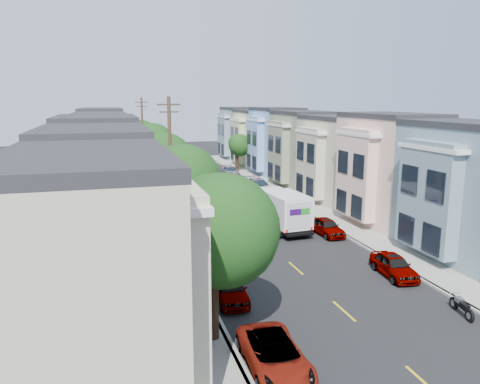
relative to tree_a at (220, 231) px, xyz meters
The scene contains 28 objects.
ground 15.23m from the tree_a, 64.18° to the left, with size 160.00×160.00×0.00m, color black.
road_slab 29.11m from the tree_a, 77.33° to the left, with size 12.00×70.00×0.02m, color black.
curb_left 28.41m from the tree_a, 89.49° to the left, with size 0.30×70.00×0.15m, color gray.
curb_right 30.98m from the tree_a, 66.21° to the left, with size 0.30×70.00×0.15m, color gray.
sidewalk_left 28.43m from the tree_a, 92.14° to the left, with size 2.60×70.00×0.15m, color gray.
sidewalk_right 31.52m from the tree_a, 64.03° to the left, with size 2.60×70.00×0.15m, color gray.
centerline 29.12m from the tree_a, 77.33° to the left, with size 0.12×70.00×0.01m, color gold.
townhouse_row_left 28.84m from the tree_a, 99.82° to the left, with size 5.00×70.00×8.50m, color beige.
townhouse_row_right 33.35m from the tree_a, 58.09° to the left, with size 5.00×70.00×8.50m, color beige.
tree_a is the anchor object (origin of this frame).
tree_b 9.99m from the tree_a, 90.00° to the left, with size 4.70×4.70×7.36m.
tree_c 19.61m from the tree_a, 90.00° to the left, with size 4.70×4.70×7.41m.
tree_d 29.69m from the tree_a, 90.00° to the left, with size 4.70×4.70×7.67m.
tree_e 44.95m from the tree_a, 90.00° to the left, with size 4.70×4.70×7.31m.
tree_far_r 46.18m from the tree_a, 73.39° to the left, with size 3.09×3.09×5.28m.
utility_pole_near 15.03m from the tree_a, 89.99° to the left, with size 1.60×0.26×10.00m.
utility_pole_far 41.03m from the tree_a, 90.00° to the left, with size 1.60×0.26×10.00m.
fedex_truck 17.72m from the tree_a, 61.08° to the left, with size 2.41×6.27×3.01m.
lead_sedan 28.13m from the tree_a, 72.93° to the left, with size 2.12×4.59×1.28m, color #242428.
parked_left_a 5.17m from the tree_a, 63.20° to the right, with size 2.08×4.52×1.25m, color black.
parked_left_b 5.70m from the tree_a, 69.09° to the left, with size 1.49×3.88×1.26m, color black.
parked_left_c 13.58m from the tree_a, 83.79° to the left, with size 1.63×4.26×1.38m, color #AAAEB1.
parked_left_d 26.60m from the tree_a, 86.94° to the left, with size 1.86×4.42×1.33m, color #4B1011.
parked_right_a 12.70m from the tree_a, 21.16° to the left, with size 1.52×3.96×1.28m, color slate.
parked_right_b 17.58m from the tree_a, 49.05° to the left, with size 1.50×3.92×1.27m, color silver.
parked_right_c 31.81m from the tree_a, 69.21° to the left, with size 2.12×5.05×1.51m, color black.
parked_right_d 43.04m from the tree_a, 74.84° to the left, with size 1.71×4.07×1.22m, color black.
motorcycle 12.22m from the tree_a, ahead, with size 0.27×1.97×0.78m.
Camera 1 is at (-10.43, -30.66, 9.97)m, focal length 35.00 mm.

